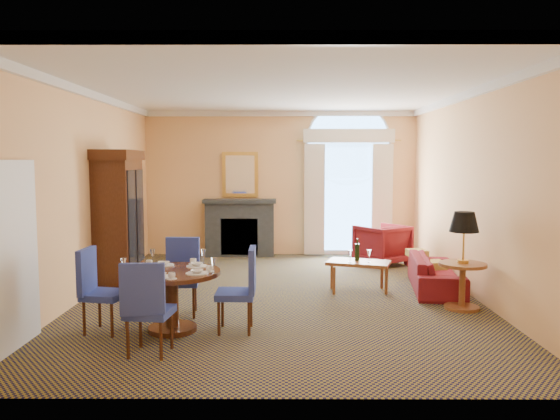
{
  "coord_description": "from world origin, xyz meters",
  "views": [
    {
      "loc": [
        0.04,
        -8.42,
        2.12
      ],
      "look_at": [
        0.0,
        0.5,
        1.3
      ],
      "focal_mm": 35.0,
      "sensor_mm": 36.0,
      "label": 1
    }
  ],
  "objects_px": {
    "sofa": "(436,273)",
    "coffee_table": "(359,263)",
    "armchair": "(382,244)",
    "armoire": "(118,221)",
    "side_table": "(463,248)",
    "dining_table": "(172,286)"
  },
  "relations": [
    {
      "from": "armchair",
      "to": "side_table",
      "type": "bearing_deg",
      "value": 64.07
    },
    {
      "from": "armoire",
      "to": "coffee_table",
      "type": "distance_m",
      "value": 4.06
    },
    {
      "from": "armoire",
      "to": "sofa",
      "type": "height_order",
      "value": "armoire"
    },
    {
      "from": "dining_table",
      "to": "sofa",
      "type": "height_order",
      "value": "dining_table"
    },
    {
      "from": "sofa",
      "to": "coffee_table",
      "type": "xyz_separation_m",
      "value": [
        -1.28,
        -0.12,
        0.18
      ]
    },
    {
      "from": "coffee_table",
      "to": "side_table",
      "type": "height_order",
      "value": "side_table"
    },
    {
      "from": "armchair",
      "to": "dining_table",
      "type": "bearing_deg",
      "value": 17.07
    },
    {
      "from": "dining_table",
      "to": "sofa",
      "type": "xyz_separation_m",
      "value": [
        3.88,
        2.18,
        -0.29
      ]
    },
    {
      "from": "coffee_table",
      "to": "side_table",
      "type": "relative_size",
      "value": 0.81
    },
    {
      "from": "sofa",
      "to": "armchair",
      "type": "height_order",
      "value": "armchair"
    },
    {
      "from": "armchair",
      "to": "coffee_table",
      "type": "bearing_deg",
      "value": 35.82
    },
    {
      "from": "armoire",
      "to": "side_table",
      "type": "height_order",
      "value": "armoire"
    },
    {
      "from": "sofa",
      "to": "coffee_table",
      "type": "bearing_deg",
      "value": 103.68
    },
    {
      "from": "armoire",
      "to": "coffee_table",
      "type": "relative_size",
      "value": 2.08
    },
    {
      "from": "armoire",
      "to": "side_table",
      "type": "xyz_separation_m",
      "value": [
        5.32,
        -1.46,
        -0.23
      ]
    },
    {
      "from": "sofa",
      "to": "armchair",
      "type": "relative_size",
      "value": 2.1
    },
    {
      "from": "sofa",
      "to": "side_table",
      "type": "relative_size",
      "value": 1.38
    },
    {
      "from": "armoire",
      "to": "side_table",
      "type": "relative_size",
      "value": 1.67
    },
    {
      "from": "sofa",
      "to": "armoire",
      "type": "bearing_deg",
      "value": 95.11
    },
    {
      "from": "armchair",
      "to": "sofa",
      "type": "bearing_deg",
      "value": 67.52
    },
    {
      "from": "dining_table",
      "to": "coffee_table",
      "type": "height_order",
      "value": "dining_table"
    },
    {
      "from": "dining_table",
      "to": "armchair",
      "type": "relative_size",
      "value": 1.34
    }
  ]
}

